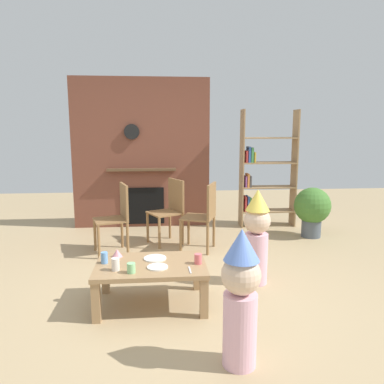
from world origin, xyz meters
TOP-DOWN VIEW (x-y plane):
  - ground_plane at (0.00, 0.00)m, footprint 12.00×12.00m
  - brick_fireplace_feature at (-0.48, 2.60)m, footprint 2.20×0.28m
  - bookshelf at (1.50, 2.40)m, footprint 0.90×0.28m
  - coffee_table at (-0.29, -0.29)m, footprint 0.99×0.66m
  - paper_cup_near_left at (0.14, -0.33)m, footprint 0.07×0.07m
  - paper_cup_near_right at (-0.45, -0.49)m, footprint 0.07×0.07m
  - paper_cup_center at (-0.59, -0.42)m, footprint 0.07×0.07m
  - paper_cup_far_left at (-0.71, -0.24)m, footprint 0.06×0.06m
  - paper_plate_front at (-0.23, -0.39)m, footprint 0.18×0.18m
  - paper_plate_rear at (-0.25, -0.16)m, footprint 0.21×0.21m
  - birthday_cake_slice at (-0.61, -0.07)m, footprint 0.10×0.10m
  - table_fork at (0.05, -0.48)m, footprint 0.02×0.15m
  - child_with_cone_hat at (0.33, -1.24)m, footprint 0.27×0.27m
  - child_in_pink at (0.79, 0.11)m, footprint 0.28×0.28m
  - dining_chair_left at (-0.74, 1.23)m, footprint 0.50×0.50m
  - dining_chair_middle at (-0.05, 1.60)m, footprint 0.54×0.54m
  - dining_chair_right at (0.39, 1.21)m, footprint 0.52×0.52m
  - potted_plant_tall at (2.06, 1.70)m, footprint 0.53×0.53m

SIDE VIEW (x-z plane):
  - ground_plane at x=0.00m, z-range 0.00..0.00m
  - coffee_table at x=-0.29m, z-range 0.13..0.53m
  - table_fork at x=0.05m, z-range 0.39..0.40m
  - paper_plate_front at x=-0.23m, z-range 0.39..0.40m
  - paper_plate_rear at x=-0.25m, z-range 0.39..0.40m
  - birthday_cake_slice at x=-0.61m, z-range 0.39..0.47m
  - paper_cup_near_right at x=-0.45m, z-range 0.39..0.48m
  - potted_plant_tall at x=2.06m, z-range 0.06..0.81m
  - paper_cup_near_left at x=0.14m, z-range 0.39..0.48m
  - paper_cup_far_left at x=-0.71m, z-range 0.39..0.49m
  - paper_cup_center at x=-0.59m, z-range 0.39..0.50m
  - child_with_cone_hat at x=0.33m, z-range 0.03..0.99m
  - dining_chair_left at x=-0.74m, z-range 0.06..0.96m
  - dining_chair_middle at x=-0.05m, z-range 0.06..0.96m
  - dining_chair_right at x=0.39m, z-range 0.06..0.96m
  - child_in_pink at x=0.79m, z-range 0.03..1.02m
  - bookshelf at x=1.50m, z-range -0.08..1.82m
  - brick_fireplace_feature at x=-0.48m, z-range -0.01..2.39m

